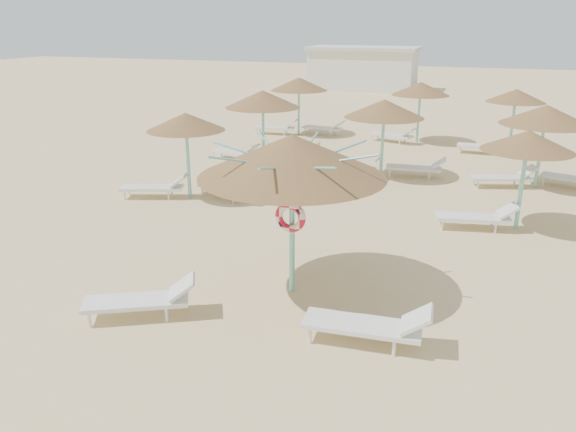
% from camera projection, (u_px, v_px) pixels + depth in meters
% --- Properties ---
extents(ground, '(120.00, 120.00, 0.00)m').
position_uv_depth(ground, '(275.00, 295.00, 11.35)').
color(ground, '#DBBA85').
rests_on(ground, ground).
extents(main_palapa, '(3.62, 3.62, 3.25)m').
position_uv_depth(main_palapa, '(292.00, 156.00, 10.59)').
color(main_palapa, '#75CBBF').
rests_on(main_palapa, ground).
extents(lounger_main_a, '(2.11, 1.51, 0.75)m').
position_uv_depth(lounger_main_a, '(144.00, 299.00, 10.42)').
color(lounger_main_a, silver).
rests_on(lounger_main_a, ground).
extents(lounger_main_b, '(2.20, 0.80, 0.78)m').
position_uv_depth(lounger_main_b, '(370.00, 325.00, 9.53)').
color(lounger_main_b, silver).
rests_on(lounger_main_b, ground).
extents(palapa_field, '(17.78, 13.33, 2.72)m').
position_uv_depth(palapa_field, '(402.00, 108.00, 19.89)').
color(palapa_field, '#75CBBF').
rests_on(palapa_field, ground).
extents(service_hut, '(8.40, 4.40, 3.25)m').
position_uv_depth(service_hut, '(363.00, 68.00, 43.80)').
color(service_hut, silver).
rests_on(service_hut, ground).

